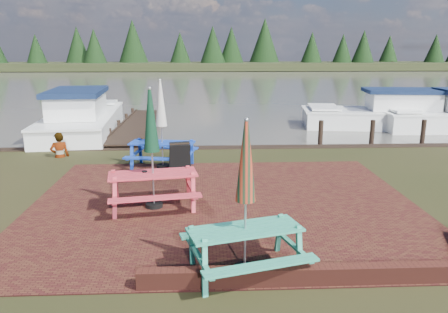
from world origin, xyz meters
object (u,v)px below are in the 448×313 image
picnic_table_red (153,168)px  picnic_table_blue (162,138)px  picnic_table_teal (245,221)px  boat_near (386,115)px  person (58,133)px  chalkboard (180,159)px  jetty (138,125)px  boat_jetty (82,121)px

picnic_table_red → picnic_table_blue: bearing=82.1°
picnic_table_teal → picnic_table_blue: size_ratio=0.95×
picnic_table_red → boat_near: picnic_table_red is taller
boat_near → person: 14.93m
picnic_table_teal → picnic_table_blue: 6.74m
boat_near → picnic_table_blue: bearing=134.3°
picnic_table_teal → boat_near: (8.14, 14.03, -0.48)m
picnic_table_teal → person: 9.70m
picnic_table_teal → boat_near: picnic_table_teal is taller
chalkboard → picnic_table_blue: bearing=110.4°
picnic_table_red → person: (-3.69, 4.94, -0.12)m
picnic_table_blue → person: bearing=166.9°
jetty → picnic_table_red: bearing=-79.7°
picnic_table_blue → boat_near: bearing=46.9°
boat_near → picnic_table_red: bearing=145.2°
chalkboard → boat_near: 12.70m
picnic_table_blue → person: picnic_table_blue is taller
jetty → boat_jetty: (-2.25, -0.87, 0.37)m
boat_near → chalkboard: bearing=139.1°
picnic_table_red → boat_near: bearing=38.2°
chalkboard → picnic_table_teal: bearing=-89.5°
person → boat_near: bearing=-175.8°
boat_jetty → picnic_table_red: bearing=-71.4°
jetty → person: person is taller
chalkboard → person: size_ratio=0.57×
jetty → boat_jetty: size_ratio=1.11×
picnic_table_red → jetty: picnic_table_red is taller
picnic_table_blue → boat_near: picnic_table_blue is taller
chalkboard → boat_jetty: 8.38m
boat_jetty → person: (0.45, -4.59, 0.35)m
picnic_table_teal → boat_jetty: bearing=99.6°
chalkboard → boat_jetty: size_ratio=0.12×
chalkboard → jetty: chalkboard is taller
chalkboard → person: person is taller
boat_jetty → picnic_table_blue: bearing=-61.4°
jetty → picnic_table_teal: bearing=-74.6°
picnic_table_teal → jetty: bearing=89.6°
picnic_table_teal → chalkboard: size_ratio=2.65×
person → chalkboard: bearing=130.3°
picnic_table_blue → person: 3.90m
jetty → boat_near: 11.86m
boat_jetty → jetty: bearing=16.2°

